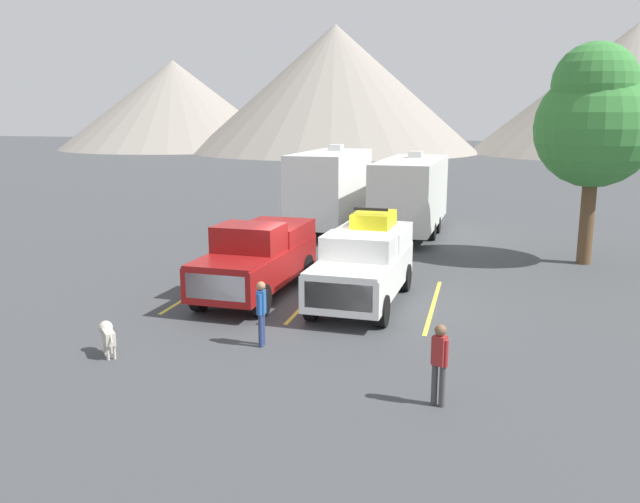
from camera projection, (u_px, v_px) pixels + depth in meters
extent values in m
plane|color=#3F4244|center=(307.00, 302.00, 19.26)|extent=(240.00, 240.00, 0.00)
cube|color=maroon|center=(257.00, 265.00, 19.77)|extent=(2.25, 5.88, 0.97)
cube|color=maroon|center=(227.00, 263.00, 17.70)|extent=(1.99, 1.70, 0.08)
cube|color=maroon|center=(249.00, 239.00, 19.09)|extent=(1.95, 1.59, 0.84)
cube|color=slate|center=(241.00, 241.00, 18.51)|extent=(1.78, 0.31, 0.62)
cube|color=maroon|center=(274.00, 232.00, 21.08)|extent=(2.08, 2.75, 0.55)
cube|color=silver|center=(215.00, 287.00, 17.07)|extent=(1.71, 0.13, 0.68)
cylinder|color=black|center=(261.00, 300.00, 17.76)|extent=(0.32, 0.92, 0.91)
cylinder|color=black|center=(200.00, 295.00, 18.28)|extent=(0.32, 0.92, 0.91)
cylinder|color=black|center=(306.00, 268.00, 21.46)|extent=(0.32, 0.92, 0.91)
cylinder|color=black|center=(253.00, 265.00, 21.97)|extent=(0.32, 0.92, 0.91)
cube|color=white|center=(362.00, 274.00, 18.83)|extent=(2.31, 5.50, 0.98)
cube|color=white|center=(346.00, 271.00, 16.89)|extent=(2.06, 1.60, 0.08)
cube|color=white|center=(359.00, 248.00, 18.20)|extent=(2.01, 1.49, 0.74)
cube|color=slate|center=(354.00, 251.00, 17.66)|extent=(1.84, 0.29, 0.55)
cube|color=white|center=(373.00, 237.00, 20.03)|extent=(2.14, 2.58, 0.65)
cube|color=silver|center=(338.00, 296.00, 16.31)|extent=(1.77, 0.13, 0.69)
cylinder|color=black|center=(382.00, 311.00, 16.94)|extent=(0.32, 0.86, 0.85)
cylinder|color=black|center=(312.00, 305.00, 17.47)|extent=(0.32, 0.86, 0.85)
cylinder|color=black|center=(405.00, 277.00, 20.39)|extent=(0.32, 0.86, 0.85)
cylinder|color=black|center=(346.00, 273.00, 20.93)|extent=(0.32, 0.86, 0.85)
cube|color=yellow|center=(374.00, 219.00, 19.92)|extent=(1.21, 1.64, 0.45)
cylinder|color=black|center=(385.00, 223.00, 19.28)|extent=(0.20, 0.45, 0.44)
cylinder|color=black|center=(355.00, 222.00, 19.54)|extent=(0.20, 0.45, 0.44)
cylinder|color=black|center=(392.00, 218.00, 20.30)|extent=(0.20, 0.45, 0.44)
cylinder|color=black|center=(363.00, 216.00, 20.57)|extent=(0.20, 0.45, 0.44)
cube|color=black|center=(371.00, 209.00, 19.42)|extent=(1.04, 0.12, 0.08)
cube|color=gold|center=(201.00, 289.00, 20.64)|extent=(0.12, 5.50, 0.01)
cube|color=gold|center=(312.00, 297.00, 19.77)|extent=(0.12, 5.50, 0.01)
cube|color=gold|center=(433.00, 305.00, 18.90)|extent=(0.12, 5.50, 0.01)
cube|color=white|center=(330.00, 186.00, 30.32)|extent=(2.75, 6.63, 3.17)
cube|color=#4C6B99|center=(305.00, 182.00, 30.64)|extent=(0.26, 6.28, 0.24)
cube|color=silver|center=(336.00, 148.00, 30.88)|extent=(0.63, 0.72, 0.30)
cube|color=#333333|center=(305.00, 240.00, 27.06)|extent=(0.17, 1.20, 0.12)
cylinder|color=black|center=(350.00, 227.00, 29.63)|extent=(0.25, 0.77, 0.76)
cylinder|color=black|center=(302.00, 225.00, 30.26)|extent=(0.25, 0.77, 0.76)
cylinder|color=black|center=(358.00, 222.00, 31.10)|extent=(0.25, 0.77, 0.76)
cylinder|color=black|center=(312.00, 220.00, 31.74)|extent=(0.25, 0.77, 0.76)
cube|color=silver|center=(411.00, 192.00, 29.36)|extent=(2.78, 7.63, 2.91)
cube|color=brown|center=(384.00, 188.00, 29.67)|extent=(0.30, 7.23, 0.24)
cube|color=silver|center=(416.00, 154.00, 30.09)|extent=(0.63, 0.72, 0.30)
cube|color=#333333|center=(393.00, 247.00, 25.61)|extent=(0.17, 1.20, 0.12)
cylinder|color=black|center=(433.00, 232.00, 28.53)|extent=(0.25, 0.77, 0.76)
cylinder|color=black|center=(381.00, 229.00, 29.16)|extent=(0.25, 0.77, 0.76)
cylinder|color=black|center=(438.00, 225.00, 30.22)|extent=(0.25, 0.77, 0.76)
cylinder|color=black|center=(389.00, 223.00, 30.86)|extent=(0.25, 0.77, 0.76)
cylinder|color=navy|center=(263.00, 329.00, 15.61)|extent=(0.12, 0.12, 0.80)
cylinder|color=navy|center=(261.00, 331.00, 15.45)|extent=(0.12, 0.12, 0.80)
cube|color=#2659A5|center=(261.00, 302.00, 15.39)|extent=(0.20, 0.25, 0.57)
sphere|color=#9E704C|center=(261.00, 286.00, 15.30)|extent=(0.22, 0.22, 0.22)
cylinder|color=#2659A5|center=(263.00, 302.00, 15.52)|extent=(0.09, 0.09, 0.51)
cylinder|color=#2659A5|center=(260.00, 305.00, 15.27)|extent=(0.09, 0.09, 0.51)
cylinder|color=#3F3F42|center=(442.00, 386.00, 12.29)|extent=(0.12, 0.12, 0.82)
cylinder|color=#3F3F42|center=(434.00, 384.00, 12.39)|extent=(0.12, 0.12, 0.82)
cube|color=maroon|center=(440.00, 350.00, 12.20)|extent=(0.29, 0.27, 0.58)
sphere|color=brown|center=(441.00, 330.00, 12.12)|extent=(0.22, 0.22, 0.22)
cylinder|color=maroon|center=(446.00, 353.00, 12.12)|extent=(0.10, 0.10, 0.52)
cylinder|color=maroon|center=(433.00, 350.00, 12.29)|extent=(0.10, 0.10, 0.52)
cube|color=beige|center=(109.00, 337.00, 14.81)|extent=(0.55, 0.58, 0.29)
sphere|color=beige|center=(106.00, 328.00, 15.07)|extent=(0.32, 0.32, 0.32)
cylinder|color=beige|center=(111.00, 338.00, 14.52)|extent=(0.14, 0.14, 0.20)
cylinder|color=beige|center=(105.00, 347.00, 15.03)|extent=(0.06, 0.06, 0.33)
cylinder|color=beige|center=(111.00, 346.00, 15.09)|extent=(0.06, 0.06, 0.33)
cylinder|color=beige|center=(108.00, 353.00, 14.67)|extent=(0.06, 0.06, 0.33)
cylinder|color=beige|center=(115.00, 352.00, 14.73)|extent=(0.06, 0.06, 0.33)
cylinder|color=brown|center=(588.00, 212.00, 23.77)|extent=(0.51, 0.51, 3.89)
sphere|color=#387F38|center=(595.00, 128.00, 23.15)|extent=(4.22, 4.22, 4.22)
sphere|color=#387F38|center=(595.00, 85.00, 22.64)|extent=(2.95, 2.95, 2.95)
cone|color=gray|center=(174.00, 105.00, 103.41)|extent=(35.75, 35.75, 13.62)
cone|color=gray|center=(335.00, 89.00, 93.18)|extent=(41.07, 41.07, 17.75)
cone|color=gray|center=(634.00, 89.00, 88.09)|extent=(42.97, 42.97, 17.40)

